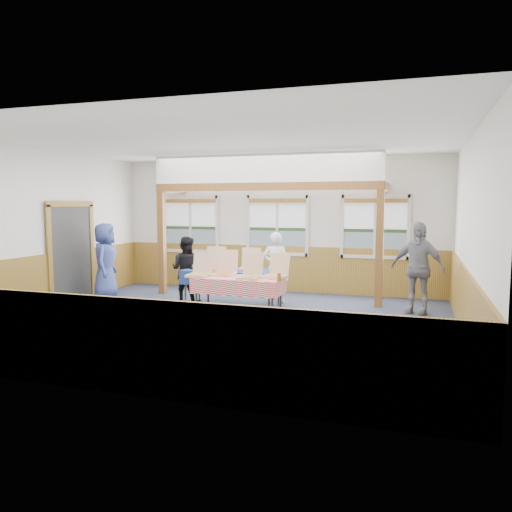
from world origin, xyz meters
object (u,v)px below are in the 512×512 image
(woman_white, at_px, (276,268))
(person_grey, at_px, (417,268))
(table_left, at_px, (232,272))
(man_blue, at_px, (105,261))
(table_right, at_px, (239,281))
(woman_black, at_px, (186,269))

(woman_white, bearing_deg, person_grey, 167.58)
(table_left, bearing_deg, person_grey, -4.43)
(woman_white, distance_m, man_blue, 3.82)
(woman_white, xyz_separation_m, person_grey, (2.89, -0.13, 0.12))
(table_right, relative_size, woman_black, 1.27)
(man_blue, bearing_deg, table_left, -106.40)
(table_right, relative_size, person_grey, 1.02)
(woman_white, bearing_deg, table_left, 28.10)
(table_right, distance_m, woman_black, 1.87)
(table_left, bearing_deg, woman_black, 164.45)
(woman_black, bearing_deg, table_right, 149.88)
(woman_white, xyz_separation_m, man_blue, (-3.75, -0.72, 0.09))
(table_right, height_order, man_blue, man_blue)
(woman_white, relative_size, woman_black, 1.07)
(woman_white, relative_size, person_grey, 0.86)
(table_right, distance_m, woman_white, 1.57)
(man_blue, height_order, person_grey, person_grey)
(table_left, height_order, woman_black, woman_black)
(table_left, xyz_separation_m, woman_black, (-1.08, 0.07, 0.01))
(table_right, xyz_separation_m, person_grey, (3.16, 1.41, 0.19))
(table_right, height_order, woman_white, woman_white)
(woman_black, distance_m, man_blue, 1.91)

